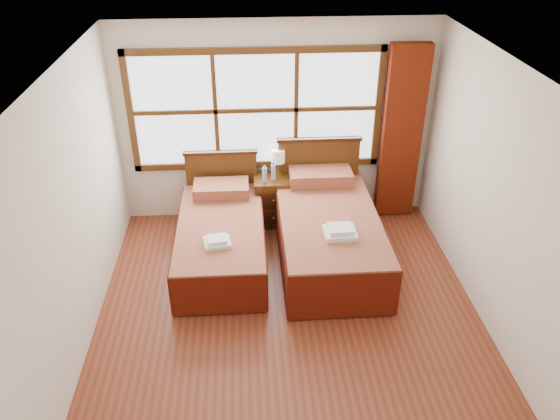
{
  "coord_description": "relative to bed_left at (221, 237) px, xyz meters",
  "views": [
    {
      "loc": [
        -0.39,
        -4.26,
        3.9
      ],
      "look_at": [
        -0.05,
        0.7,
        0.94
      ],
      "focal_mm": 35.0,
      "sensor_mm": 36.0,
      "label": 1
    }
  ],
  "objects": [
    {
      "name": "lamp",
      "position": [
        0.74,
        0.93,
        0.59
      ],
      "size": [
        0.18,
        0.18,
        0.34
      ],
      "color": "gold",
      "rests_on": "nightstand"
    },
    {
      "name": "bed_left",
      "position": [
        0.0,
        0.0,
        0.0
      ],
      "size": [
        1.02,
        2.04,
        0.99
      ],
      "color": "#371A0B",
      "rests_on": "floor"
    },
    {
      "name": "window",
      "position": [
        0.47,
        1.01,
        1.2
      ],
      "size": [
        3.16,
        0.06,
        1.56
      ],
      "color": "white",
      "rests_on": "wall_back"
    },
    {
      "name": "bed_right",
      "position": [
        1.27,
        -0.0,
        0.04
      ],
      "size": [
        1.16,
        2.25,
        1.13
      ],
      "color": "#371A0B",
      "rests_on": "floor"
    },
    {
      "name": "towels_right",
      "position": [
        1.33,
        -0.51,
        0.35
      ],
      "size": [
        0.36,
        0.32,
        0.1
      ],
      "rotation": [
        0.0,
        0.0,
        0.03
      ],
      "color": "white",
      "rests_on": "bed_right"
    },
    {
      "name": "wall_back",
      "position": [
        0.72,
        1.05,
        1.0
      ],
      "size": [
        4.0,
        0.0,
        4.0
      ],
      "primitive_type": "plane",
      "rotation": [
        1.57,
        0.0,
        0.0
      ],
      "color": "silver",
      "rests_on": "floor"
    },
    {
      "name": "wall_right",
      "position": [
        2.72,
        -1.2,
        1.0
      ],
      "size": [
        0.0,
        4.5,
        4.5
      ],
      "primitive_type": "plane",
      "rotation": [
        1.57,
        0.0,
        -1.57
      ],
      "color": "silver",
      "rests_on": "floor"
    },
    {
      "name": "bottle_near",
      "position": [
        0.55,
        0.7,
        0.45
      ],
      "size": [
        0.06,
        0.06,
        0.23
      ],
      "color": "#A0B9CE",
      "rests_on": "nightstand"
    },
    {
      "name": "curtain",
      "position": [
        2.32,
        0.91,
        0.87
      ],
      "size": [
        0.5,
        0.16,
        2.3
      ],
      "primitive_type": "cube",
      "color": "maroon",
      "rests_on": "wall_back"
    },
    {
      "name": "floor",
      "position": [
        0.72,
        -1.2,
        -0.3
      ],
      "size": [
        4.5,
        4.5,
        0.0
      ],
      "primitive_type": "plane",
      "color": "brown",
      "rests_on": "ground"
    },
    {
      "name": "bottle_far",
      "position": [
        0.67,
        0.76,
        0.46
      ],
      "size": [
        0.06,
        0.06,
        0.24
      ],
      "color": "#A0B9CE",
      "rests_on": "nightstand"
    },
    {
      "name": "wall_left",
      "position": [
        -1.28,
        -1.2,
        1.0
      ],
      "size": [
        0.0,
        4.5,
        4.5
      ],
      "primitive_type": "plane",
      "rotation": [
        1.57,
        0.0,
        1.57
      ],
      "color": "silver",
      "rests_on": "floor"
    },
    {
      "name": "towels_left",
      "position": [
        -0.02,
        -0.49,
        0.26
      ],
      "size": [
        0.32,
        0.29,
        0.08
      ],
      "rotation": [
        0.0,
        0.0,
        0.15
      ],
      "color": "white",
      "rests_on": "bed_left"
    },
    {
      "name": "nightstand",
      "position": [
        0.66,
        0.8,
        0.02
      ],
      "size": [
        0.49,
        0.48,
        0.65
      ],
      "color": "#4E2C11",
      "rests_on": "floor"
    },
    {
      "name": "ceiling",
      "position": [
        0.72,
        -1.2,
        2.3
      ],
      "size": [
        4.5,
        4.5,
        0.0
      ],
      "primitive_type": "plane",
      "rotation": [
        3.14,
        0.0,
        0.0
      ],
      "color": "white",
      "rests_on": "wall_back"
    }
  ]
}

